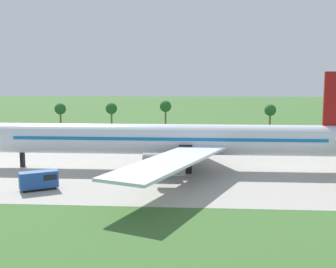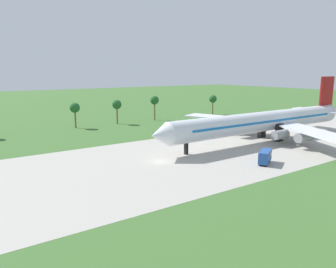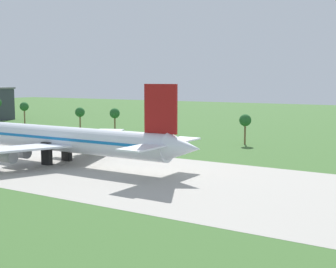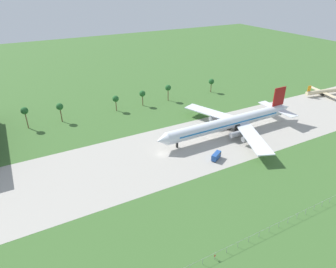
{
  "view_description": "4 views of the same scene",
  "coord_description": "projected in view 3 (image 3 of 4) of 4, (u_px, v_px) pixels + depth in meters",
  "views": [
    {
      "loc": [
        42.61,
        -76.46,
        17.38
      ],
      "look_at": [
        37.23,
        1.69,
        6.73
      ],
      "focal_mm": 45.0,
      "sensor_mm": 36.0,
      "label": 1
    },
    {
      "loc": [
        -39.1,
        -60.27,
        20.38
      ],
      "look_at": [
        3.46,
        1.69,
        5.73
      ],
      "focal_mm": 35.0,
      "sensor_mm": 36.0,
      "label": 2
    },
    {
      "loc": [
        119.27,
        -75.21,
        19.01
      ],
      "look_at": [
        71.0,
        1.69,
        8.6
      ],
      "focal_mm": 50.0,
      "sensor_mm": 36.0,
      "label": 3
    },
    {
      "loc": [
        -50.0,
        -98.45,
        67.91
      ],
      "look_at": [
        6.06,
        5.0,
        6.0
      ],
      "focal_mm": 32.0,
      "sensor_mm": 36.0,
      "label": 4
    }
  ],
  "objects": [
    {
      "name": "palm_tree_row",
      "position": [
        93.0,
        111.0,
        170.33
      ],
      "size": [
        116.32,
        3.6,
        11.41
      ],
      "color": "brown",
      "rests_on": "ground_plane"
    },
    {
      "name": "jet_airliner",
      "position": [
        51.0,
        138.0,
        108.68
      ],
      "size": [
        79.3,
        61.79,
        18.35
      ],
      "color": "silver",
      "rests_on": "ground_plane"
    }
  ]
}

